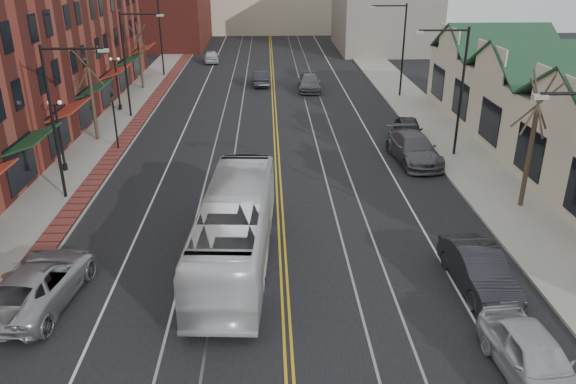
{
  "coord_description": "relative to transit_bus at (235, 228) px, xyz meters",
  "views": [
    {
      "loc": [
        -0.57,
        -12.04,
        12.33
      ],
      "look_at": [
        0.32,
        11.86,
        2.0
      ],
      "focal_mm": 35.0,
      "sensor_mm": 36.0,
      "label": 1
    }
  ],
  "objects": [
    {
      "name": "streetlight_r_1",
      "position": [
        13.05,
        12.96,
        3.43
      ],
      "size": [
        3.33,
        0.25,
        8.0
      ],
      "color": "black",
      "rests_on": "sidewalk_right"
    },
    {
      "name": "backdrop_mid",
      "position": [
        2.0,
        75.96,
        2.9
      ],
      "size": [
        22.0,
        14.0,
        9.0
      ],
      "primitive_type": "cube",
      "color": "beige",
      "rests_on": "ground"
    },
    {
      "name": "streetlight_l_1",
      "position": [
        -9.05,
        6.96,
        3.43
      ],
      "size": [
        3.33,
        0.25,
        8.0
      ],
      "color": "black",
      "rests_on": "sidewalk_left"
    },
    {
      "name": "distant_car_right",
      "position": [
        5.47,
        31.95,
        -0.87
      ],
      "size": [
        2.26,
        5.13,
        1.47
      ],
      "primitive_type": "imported",
      "rotation": [
        0.0,
        0.0,
        -0.04
      ],
      "color": "#5C5C63",
      "rests_on": "ground"
    },
    {
      "name": "parked_car_c",
      "position": [
        10.61,
        12.1,
        -0.74
      ],
      "size": [
        2.91,
        6.1,
        1.72
      ],
      "primitive_type": "imported",
      "rotation": [
        0.0,
        0.0,
        0.09
      ],
      "color": "#58585E",
      "rests_on": "ground"
    },
    {
      "name": "lamppost_l_3",
      "position": [
        -10.8,
        24.96,
        0.6
      ],
      "size": [
        0.84,
        0.28,
        4.27
      ],
      "color": "black",
      "rests_on": "sidewalk_left"
    },
    {
      "name": "tree_left_near",
      "position": [
        -10.5,
        16.96,
        1.91
      ],
      "size": [
        1.78,
        1.37,
        6.48
      ],
      "color": "#382B21",
      "rests_on": "sidewalk_left"
    },
    {
      "name": "streetlight_l_2",
      "position": [
        -9.05,
        22.96,
        3.43
      ],
      "size": [
        3.33,
        0.25,
        8.0
      ],
      "color": "black",
      "rests_on": "sidewalk_left"
    },
    {
      "name": "parked_car_a",
      "position": [
        9.5,
        -7.58,
        -0.79
      ],
      "size": [
        2.3,
        4.89,
        1.62
      ],
      "primitive_type": "imported",
      "rotation": [
        0.0,
        0.0,
        0.08
      ],
      "color": "silver",
      "rests_on": "ground"
    },
    {
      "name": "streetlight_r_2",
      "position": [
        13.05,
        28.96,
        3.43
      ],
      "size": [
        3.33,
        0.25,
        8.0
      ],
      "color": "black",
      "rests_on": "sidewalk_right"
    },
    {
      "name": "distant_car_left",
      "position": [
        0.8,
        34.26,
        -0.88
      ],
      "size": [
        1.76,
        4.44,
        1.44
      ],
      "primitive_type": "imported",
      "rotation": [
        0.0,
        0.0,
        3.2
      ],
      "color": "#232328",
      "rests_on": "ground"
    },
    {
      "name": "tree_left_far",
      "position": [
        -10.5,
        32.96,
        1.68
      ],
      "size": [
        1.66,
        1.28,
        6.02
      ],
      "color": "#382B21",
      "rests_on": "sidewalk_left"
    },
    {
      "name": "distant_car_far",
      "position": [
        -5.19,
        46.77,
        -0.87
      ],
      "size": [
        2.23,
        4.46,
        1.46
      ],
      "primitive_type": "imported",
      "rotation": [
        0.0,
        0.0,
        3.26
      ],
      "color": "silver",
      "rests_on": "ground"
    },
    {
      "name": "traffic_signal",
      "position": [
        -8.6,
        14.96,
        0.75
      ],
      "size": [
        0.18,
        0.15,
        3.8
      ],
      "color": "black",
      "rests_on": "sidewalk_left"
    },
    {
      "name": "parked_car_b",
      "position": [
        9.63,
        -2.4,
        -0.79
      ],
      "size": [
        1.97,
        4.99,
        1.62
      ],
      "primitive_type": "imported",
      "rotation": [
        0.0,
        0.0,
        0.05
      ],
      "color": "black",
      "rests_on": "ground"
    },
    {
      "name": "streetlight_l_3",
      "position": [
        -9.05,
        38.96,
        3.43
      ],
      "size": [
        3.33,
        0.25,
        8.0
      ],
      "color": "black",
      "rests_on": "sidewalk_left"
    },
    {
      "name": "transit_bus",
      "position": [
        0.0,
        0.0,
        0.0
      ],
      "size": [
        3.39,
        11.63,
        3.2
      ],
      "primitive_type": "imported",
      "rotation": [
        0.0,
        0.0,
        3.08
      ],
      "color": "white",
      "rests_on": "ground"
    },
    {
      "name": "backdrop_right",
      "position": [
        17.0,
        55.96,
        3.9
      ],
      "size": [
        12.0,
        16.0,
        11.0
      ],
      "primitive_type": "cube",
      "color": "slate",
      "rests_on": "ground"
    },
    {
      "name": "sidewalk_left",
      "position": [
        -10.0,
        10.96,
        -1.53
      ],
      "size": [
        4.0,
        120.0,
        0.15
      ],
      "primitive_type": "cube",
      "color": "gray",
      "rests_on": "ground"
    },
    {
      "name": "tree_right_mid",
      "position": [
        14.5,
        4.96,
        2.15
      ],
      "size": [
        1.9,
        1.46,
        6.93
      ],
      "color": "#382B21",
      "rests_on": "sidewalk_right"
    },
    {
      "name": "parked_car_d",
      "position": [
        11.3,
        16.41,
        -0.84
      ],
      "size": [
        2.28,
        4.62,
        1.51
      ],
      "primitive_type": "imported",
      "rotation": [
        0.0,
        0.0,
        -0.11
      ],
      "color": "black",
      "rests_on": "ground"
    },
    {
      "name": "lamppost_l_2",
      "position": [
        -10.8,
        10.96,
        0.6
      ],
      "size": [
        0.84,
        0.28,
        4.27
      ],
      "color": "black",
      "rests_on": "sidewalk_left"
    },
    {
      "name": "manhole_far",
      "position": [
        -9.2,
        -1.04,
        -1.44
      ],
      "size": [
        0.6,
        0.6,
        0.02
      ],
      "primitive_type": "cylinder",
      "color": "#592D19",
      "rests_on": "sidewalk_left"
    },
    {
      "name": "building_right",
      "position": [
        20.0,
        10.96,
        0.7
      ],
      "size": [
        8.0,
        36.0,
        4.6
      ],
      "primitive_type": "cube",
      "color": "beige",
      "rests_on": "ground"
    },
    {
      "name": "parked_suv",
      "position": [
        -7.3,
        -2.73,
        -0.79
      ],
      "size": [
        3.37,
        6.12,
        1.62
      ],
      "primitive_type": "imported",
      "rotation": [
        0.0,
        0.0,
        3.02
      ],
      "color": "#9FA0A6",
      "rests_on": "ground"
    },
    {
      "name": "sidewalk_right",
      "position": [
        14.0,
        10.96,
        -1.53
      ],
      "size": [
        4.0,
        120.0,
        0.15
      ],
      "primitive_type": "cube",
      "color": "gray",
      "rests_on": "ground"
    }
  ]
}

